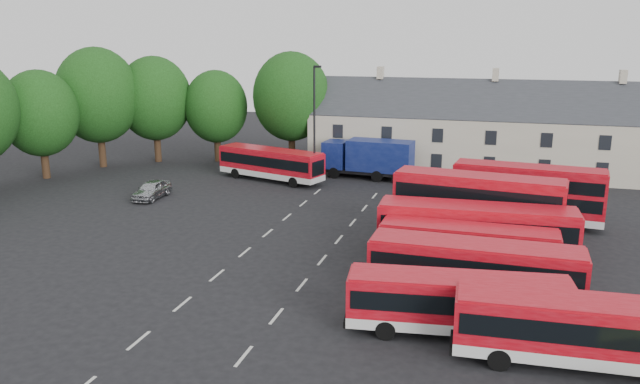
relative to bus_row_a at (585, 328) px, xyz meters
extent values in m
plane|color=black|center=(-18.50, 6.97, -1.74)|extent=(140.00, 140.00, 0.00)
cube|color=beige|center=(-18.50, -3.03, -1.73)|extent=(0.15, 1.80, 0.01)
cube|color=beige|center=(-18.50, 0.97, -1.73)|extent=(0.15, 1.80, 0.01)
cube|color=beige|center=(-18.50, 4.97, -1.73)|extent=(0.15, 1.80, 0.01)
cube|color=beige|center=(-18.50, 8.97, -1.73)|extent=(0.15, 1.80, 0.01)
cube|color=beige|center=(-18.50, 12.97, -1.73)|extent=(0.15, 1.80, 0.01)
cube|color=beige|center=(-18.50, 16.97, -1.73)|extent=(0.15, 1.80, 0.01)
cube|color=beige|center=(-18.50, 20.97, -1.73)|extent=(0.15, 1.80, 0.01)
cube|color=beige|center=(-18.50, 24.97, -1.73)|extent=(0.15, 1.80, 0.01)
cube|color=beige|center=(-13.50, -3.03, -1.73)|extent=(0.15, 1.80, 0.01)
cube|color=beige|center=(-13.50, 0.97, -1.73)|extent=(0.15, 1.80, 0.01)
cube|color=beige|center=(-13.50, 4.97, -1.73)|extent=(0.15, 1.80, 0.01)
cube|color=beige|center=(-13.50, 8.97, -1.73)|extent=(0.15, 1.80, 0.01)
cube|color=beige|center=(-13.50, 12.97, -1.73)|extent=(0.15, 1.80, 0.01)
cube|color=beige|center=(-13.50, 16.97, -1.73)|extent=(0.15, 1.80, 0.01)
cube|color=beige|center=(-13.50, 20.97, -1.73)|extent=(0.15, 1.80, 0.01)
cube|color=beige|center=(-13.50, 24.97, -1.73)|extent=(0.15, 1.80, 0.01)
cylinder|color=black|center=(-44.50, 22.97, 0.10)|extent=(0.70, 0.70, 3.67)
ellipsoid|color=#14360E|center=(-44.50, 22.97, 4.36)|extent=(6.93, 6.93, 7.97)
cylinder|color=black|center=(-42.50, 28.97, 0.45)|extent=(0.70, 0.70, 4.38)
ellipsoid|color=#14360E|center=(-42.50, 28.97, 5.52)|extent=(8.25, 8.25, 9.49)
cylinder|color=black|center=(-38.50, 32.97, 0.27)|extent=(0.70, 0.70, 4.02)
ellipsoid|color=#14360E|center=(-38.50, 32.97, 4.94)|extent=(7.59, 7.59, 8.73)
cylinder|color=black|center=(-32.50, 34.97, 0.01)|extent=(0.70, 0.70, 3.50)
ellipsoid|color=#14360E|center=(-32.50, 34.97, 4.07)|extent=(6.60, 6.60, 7.59)
cylinder|color=black|center=(-24.50, 35.97, 0.36)|extent=(0.70, 0.70, 4.20)
ellipsoid|color=#14360E|center=(-24.50, 35.97, 5.23)|extent=(7.92, 7.92, 9.11)
cube|color=beige|center=(-4.50, 36.97, 1.01)|extent=(35.00, 7.00, 5.50)
cube|color=#2D3035|center=(-4.50, 36.97, 3.76)|extent=(35.70, 7.13, 7.13)
cube|color=beige|center=(-15.50, 36.97, 7.72)|extent=(0.60, 0.90, 1.20)
cube|color=beige|center=(-4.50, 36.97, 7.72)|extent=(0.60, 0.90, 1.20)
cube|color=beige|center=(6.50, 36.97, 7.72)|extent=(0.60, 0.90, 1.20)
cube|color=silver|center=(0.00, 0.00, -1.02)|extent=(10.34, 2.82, 0.51)
cube|color=#B20A18|center=(0.00, 0.00, 0.15)|extent=(10.34, 2.82, 1.81)
cube|color=black|center=(0.00, 0.00, 0.19)|extent=(9.93, 2.85, 0.88)
cube|color=#B20A18|center=(0.00, 0.00, 1.10)|extent=(10.13, 2.71, 0.11)
cylinder|color=black|center=(-3.22, -1.21, -1.27)|extent=(0.94, 0.30, 0.93)
cube|color=silver|center=(-5.08, 1.48, -1.05)|extent=(9.98, 3.40, 0.49)
cube|color=#B20A18|center=(-5.08, 1.48, 0.06)|extent=(9.98, 3.40, 1.73)
cube|color=black|center=(-5.08, 1.48, 0.11)|extent=(9.60, 3.40, 0.84)
cube|color=#B20A18|center=(-5.08, 1.48, 0.97)|extent=(9.78, 3.28, 0.11)
cylinder|color=black|center=(-8.06, 0.10, -1.29)|extent=(0.91, 0.36, 0.89)
cylinder|color=black|center=(-2.09, 2.85, -1.29)|extent=(0.91, 0.36, 0.89)
cube|color=silver|center=(-4.57, 5.73, -0.99)|extent=(10.62, 2.60, 0.53)
cube|color=#B20A18|center=(-4.57, 5.73, 0.21)|extent=(10.62, 2.60, 1.88)
cube|color=black|center=(-4.57, 5.73, 0.26)|extent=(10.20, 2.65, 0.91)
cube|color=#B20A18|center=(-4.57, 5.73, 1.19)|extent=(10.41, 2.50, 0.12)
cylinder|color=black|center=(-7.98, 4.70, -1.26)|extent=(0.97, 0.29, 0.96)
cylinder|color=black|center=(-1.17, 6.75, -1.26)|extent=(0.97, 0.29, 0.96)
cube|color=silver|center=(-5.11, 9.26, -1.05)|extent=(9.79, 2.35, 0.49)
cube|color=#B20A18|center=(-5.11, 9.26, 0.06)|extent=(9.79, 2.35, 1.73)
cube|color=black|center=(-5.11, 9.26, 0.10)|extent=(9.40, 2.40, 0.84)
cube|color=#B20A18|center=(-5.11, 9.26, 0.97)|extent=(9.59, 2.26, 0.11)
cylinder|color=black|center=(-8.24, 8.30, -1.30)|extent=(0.89, 0.26, 0.89)
cylinder|color=black|center=(-1.97, 10.22, -1.30)|extent=(0.89, 0.26, 0.89)
cube|color=silver|center=(-4.76, 11.94, -0.92)|extent=(11.68, 3.10, 0.58)
cube|color=#B20A18|center=(-4.76, 11.94, 0.39)|extent=(11.68, 3.10, 2.05)
cube|color=black|center=(-4.76, 11.94, 0.45)|extent=(11.22, 3.14, 1.00)
cube|color=#B20A18|center=(-4.76, 11.94, 1.47)|extent=(11.44, 2.98, 0.13)
cylinder|color=black|center=(-8.42, 10.60, -1.21)|extent=(1.06, 0.34, 1.05)
cylinder|color=black|center=(-1.11, 13.28, -1.21)|extent=(1.06, 0.34, 1.05)
cube|color=silver|center=(-4.86, 15.35, -0.99)|extent=(10.92, 3.75, 0.54)
cube|color=#B20A18|center=(-4.86, 15.35, 0.91)|extent=(10.92, 3.75, 3.26)
cube|color=black|center=(-4.86, 15.35, 0.28)|extent=(10.51, 3.76, 0.92)
cube|color=#B20A18|center=(-4.86, 15.35, 2.59)|extent=(10.70, 3.63, 0.12)
cylinder|color=black|center=(-8.39, 14.69, -1.25)|extent=(1.00, 0.39, 0.97)
cylinder|color=black|center=(-1.32, 16.01, -1.25)|extent=(1.00, 0.39, 0.97)
cube|color=black|center=(-4.86, 15.35, 1.54)|extent=(10.51, 3.76, 0.92)
cube|color=silver|center=(-1.62, 20.22, -1.02)|extent=(10.43, 3.45, 0.51)
cube|color=#B20A18|center=(-1.62, 20.22, 0.80)|extent=(10.43, 3.45, 3.12)
cube|color=black|center=(-1.62, 20.22, 0.19)|extent=(10.03, 3.46, 0.88)
cube|color=#B20A18|center=(-1.62, 20.22, 2.40)|extent=(10.22, 3.33, 0.11)
cylinder|color=black|center=(-4.99, 19.54, -1.27)|extent=(0.95, 0.36, 0.93)
cylinder|color=black|center=(1.75, 20.90, -1.27)|extent=(0.95, 0.36, 0.93)
cube|color=black|center=(-1.62, 20.22, 1.40)|extent=(10.03, 3.46, 0.88)
cube|color=silver|center=(-23.80, 27.84, -1.00)|extent=(10.69, 5.38, 0.52)
cube|color=#B20A18|center=(-23.80, 27.84, 0.19)|extent=(10.69, 5.38, 1.85)
cube|color=black|center=(-23.80, 27.84, 0.23)|extent=(10.31, 5.31, 0.90)
cube|color=#B20A18|center=(-23.80, 27.84, 1.16)|extent=(10.46, 5.23, 0.11)
cylinder|color=black|center=(-27.32, 27.81, -1.26)|extent=(0.99, 0.54, 0.95)
cylinder|color=black|center=(-20.29, 27.87, -1.26)|extent=(0.99, 0.54, 0.95)
cube|color=black|center=(-15.45, 31.30, -1.06)|extent=(8.50, 2.89, 0.31)
cube|color=navy|center=(-18.57, 31.56, 0.35)|extent=(2.29, 2.77, 2.50)
cube|color=black|center=(-19.55, 31.64, 0.72)|extent=(0.29, 2.22, 1.25)
cube|color=navy|center=(-14.25, 31.21, 0.50)|extent=(6.14, 3.09, 2.82)
cylinder|color=black|center=(-18.45, 30.37, -1.22)|extent=(1.06, 0.38, 1.04)
cylinder|color=black|center=(-12.19, 32.22, -1.22)|extent=(1.06, 0.38, 1.04)
imported|color=#A4A7AC|center=(-30.96, 19.02, -0.99)|extent=(1.89, 4.42, 1.49)
cylinder|color=black|center=(-19.39, 27.09, 3.49)|extent=(0.19, 0.19, 10.47)
cube|color=black|center=(-19.08, 27.03, 8.73)|extent=(0.67, 0.38, 0.19)
camera|label=1|loc=(-3.85, -24.85, 11.34)|focal=35.00mm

